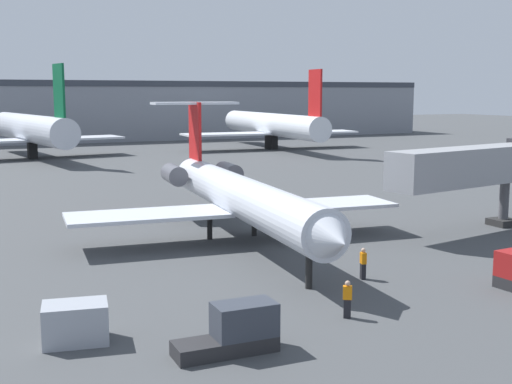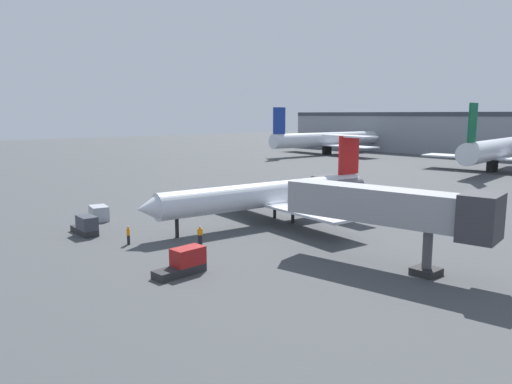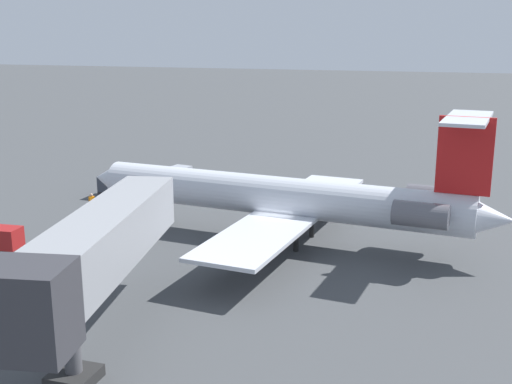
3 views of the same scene
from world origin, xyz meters
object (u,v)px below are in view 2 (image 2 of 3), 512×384
Objects in this scene: jet_bridge at (398,208)px; parked_airliner_west_mid at (493,150)px; cargo_container_uld at (99,213)px; parked_airliner_west_end at (327,140)px; regional_jet at (276,193)px; baggage_tug_trailing at (184,262)px; baggage_tug_lead at (86,226)px; ground_crew_marshaller at (128,235)px; ground_crew_loader at (200,235)px.

jet_bridge is 72.61m from parked_airliner_west_mid.
cargo_container_uld is 0.07× the size of parked_airliner_west_end.
jet_bridge is at bearing -13.30° from regional_jet.
regional_jet is 19.05m from baggage_tug_trailing.
jet_bridge is (17.73, -4.19, 1.47)m from regional_jet.
parked_airliner_west_end reaches higher than baggage_tug_lead.
baggage_tug_lead and baggage_tug_trailing have the same top height.
regional_jet is at bearing 83.41° from ground_crew_marshaller.
cargo_container_uld is at bearing 169.45° from ground_crew_marshaller.
ground_crew_loader is at bearing -154.73° from jet_bridge.
regional_jet is 19.63m from cargo_container_uld.
regional_jet is at bearing 166.70° from jet_bridge.
cargo_container_uld is at bearing -95.96° from parked_airliner_west_mid.
baggage_tug_trailing is 109.62m from parked_airliner_west_end.
ground_crew_marshaller and ground_crew_loader have the same top height.
baggage_tug_trailing is at bearing -7.20° from cargo_container_uld.
ground_crew_marshaller is 81.28m from parked_airliner_west_mid.
regional_jet is 0.75× the size of parked_airliner_west_end.
jet_bridge is 105.74m from parked_airliner_west_end.
baggage_tug_trailing is at bearing -54.43° from parked_airliner_west_end.
cargo_container_uld is 79.53m from parked_airliner_west_mid.
parked_airliner_west_mid reaches higher than baggage_tug_trailing.
cargo_container_uld is (-11.38, 2.12, -0.05)m from ground_crew_marshaller.
jet_bridge is at bearing 18.00° from cargo_container_uld.
regional_jet is at bearing 47.06° from cargo_container_uld.
ground_crew_loader is at bearing 10.14° from cargo_container_uld.
regional_jet is at bearing -85.56° from parked_airliner_west_mid.
parked_airliner_west_end is at bearing 133.79° from jet_bridge.
parked_airliner_west_end is at bearing 121.17° from ground_crew_marshaller.
cargo_container_uld is at bearing -162.00° from jet_bridge.
parked_airliner_west_mid is (-5.03, 64.76, 1.20)m from regional_jet.
regional_jet is 18.28m from jet_bridge.
baggage_tug_trailing is 1.46× the size of cargo_container_uld.
ground_crew_loader is at bearing -84.52° from parked_airliner_west_mid.
baggage_tug_trailing is 0.13× the size of parked_airliner_west_mid.
ground_crew_marshaller is 0.42× the size of baggage_tug_lead.
ground_crew_loader is 0.42× the size of baggage_tug_lead.
ground_crew_loader is (4.17, 4.90, 0.00)m from ground_crew_marshaller.
jet_bridge is 16.35m from baggage_tug_trailing.
baggage_tug_lead is at bearing -113.84° from regional_jet.
jet_bridge is 4.06× the size of baggage_tug_lead.
ground_crew_loader is at bearing 32.14° from baggage_tug_lead.
baggage_tug_trailing is (-9.44, -12.80, -3.81)m from jet_bridge.
parked_airliner_west_mid reaches higher than ground_crew_loader.
regional_jet reaches higher than baggage_tug_trailing.
baggage_tug_lead is 101.86m from parked_airliner_west_end.
parked_airliner_west_mid is (-3.14, 81.14, 3.53)m from ground_crew_marshaller.
ground_crew_loader is at bearing 49.59° from ground_crew_marshaller.
cargo_container_uld is at bearing 146.07° from baggage_tug_lead.
ground_crew_loader is 101.67m from parked_airliner_west_end.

